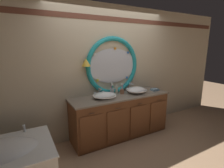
{
  "coord_description": "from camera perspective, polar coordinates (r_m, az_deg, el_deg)",
  "views": [
    {
      "loc": [
        -1.66,
        -2.5,
        1.8
      ],
      "look_at": [
        -0.13,
        0.25,
        1.1
      ],
      "focal_mm": 27.29,
      "sensor_mm": 36.0,
      "label": 1
    }
  ],
  "objects": [
    {
      "name": "ground_plane",
      "position": [
        3.5,
        4.13,
        -18.53
      ],
      "size": [
        14.0,
        14.0,
        0.0
      ],
      "primitive_type": "plane",
      "color": "tan"
    },
    {
      "name": "sink_basin_left",
      "position": [
        3.17,
        -2.53,
        -3.84
      ],
      "size": [
        0.44,
        0.44,
        0.11
      ],
      "color": "white",
      "rests_on": "vanity_counter"
    },
    {
      "name": "sink_basin_right",
      "position": [
        3.55,
        8.24,
        -2.0
      ],
      "size": [
        0.42,
        0.42,
        0.13
      ],
      "color": "white",
      "rests_on": "vanity_counter"
    },
    {
      "name": "vanity_counter",
      "position": [
        3.53,
        2.84,
        -10.41
      ],
      "size": [
        2.03,
        0.63,
        0.85
      ],
      "color": "brown",
      "rests_on": "ground_plane"
    },
    {
      "name": "toothbrush_holder_left",
      "position": [
        3.47,
        0.05,
        -2.29
      ],
      "size": [
        0.09,
        0.09,
        0.22
      ],
      "color": "silver",
      "rests_on": "vanity_counter"
    },
    {
      "name": "faucet_set_right",
      "position": [
        3.73,
        6.07,
        -1.16
      ],
      "size": [
        0.2,
        0.15,
        0.18
      ],
      "color": "silver",
      "rests_on": "vanity_counter"
    },
    {
      "name": "soap_dispenser",
      "position": [
        3.53,
        1.56,
        -1.82
      ],
      "size": [
        0.05,
        0.06,
        0.17
      ],
      "color": "#EFE5C6",
      "rests_on": "vanity_counter"
    },
    {
      "name": "faucet_set_left",
      "position": [
        3.38,
        -4.34,
        -2.79
      ],
      "size": [
        0.23,
        0.13,
        0.15
      ],
      "color": "silver",
      "rests_on": "vanity_counter"
    },
    {
      "name": "folded_hand_towel",
      "position": [
        3.84,
        14.13,
        -1.85
      ],
      "size": [
        0.16,
        0.13,
        0.04
      ],
      "color": "#7593A8",
      "rests_on": "vanity_counter"
    },
    {
      "name": "toothbrush_holder_right",
      "position": [
        3.48,
        3.37,
        -2.42
      ],
      "size": [
        0.09,
        0.09,
        0.22
      ],
      "color": "#996647",
      "rests_on": "vanity_counter"
    },
    {
      "name": "back_wall_assembly",
      "position": [
        3.53,
        -0.69,
        4.57
      ],
      "size": [
        6.4,
        0.26,
        2.6
      ],
      "color": "beige",
      "rests_on": "ground_plane"
    }
  ]
}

